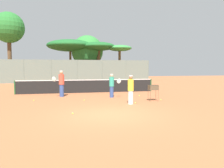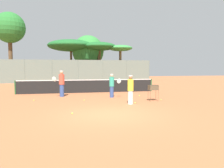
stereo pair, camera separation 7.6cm
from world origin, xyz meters
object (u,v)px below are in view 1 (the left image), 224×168
at_px(player_white_outfit, 131,89).
at_px(ball_cart, 153,89).
at_px(tennis_net, 87,86).
at_px(player_red_cap, 112,85).
at_px(player_yellow_shirt, 61,83).

relative_size(player_white_outfit, ball_cart, 1.65).
xyz_separation_m(tennis_net, player_red_cap, (1.33, -3.18, 0.28)).
xyz_separation_m(tennis_net, player_yellow_shirt, (-2.05, -2.07, 0.39)).
relative_size(tennis_net, player_yellow_shirt, 6.10).
bearing_deg(player_red_cap, ball_cart, -13.75).
xyz_separation_m(player_yellow_shirt, ball_cart, (5.51, -3.26, -0.21)).
xyz_separation_m(player_white_outfit, ball_cart, (1.71, 0.80, -0.09)).
relative_size(tennis_net, ball_cart, 11.42).
distance_m(player_red_cap, ball_cart, 3.03).
xyz_separation_m(player_red_cap, ball_cart, (2.13, -2.15, -0.10)).
distance_m(player_red_cap, player_yellow_shirt, 3.56).
relative_size(player_red_cap, player_yellow_shirt, 0.88).
bearing_deg(ball_cart, player_red_cap, 134.79).
bearing_deg(player_yellow_shirt, ball_cart, 123.16).
bearing_deg(player_red_cap, player_yellow_shirt, -166.77).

